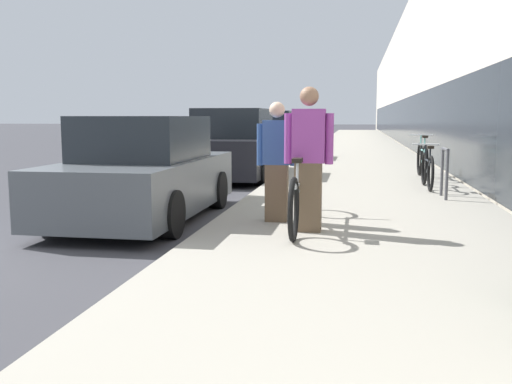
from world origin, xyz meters
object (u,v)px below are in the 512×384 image
Objects in this scene: bike_rack_hoop at (445,168)px; cruiser_bike_nearest at (427,170)px; parked_sedan_far at (269,138)px; parked_sedan_curbside at (145,173)px; cruiser_bike_middle at (422,160)px; person_rider at (309,159)px; vintage_roadster_curbside at (234,148)px; person_bystander at (277,162)px; tandem_bicycle at (302,195)px.

bike_rack_hoop reaches higher than cruiser_bike_nearest.
parked_sedan_curbside is at bearing -90.34° from parked_sedan_far.
cruiser_bike_middle is at bearing 90.04° from bike_rack_hoop.
vintage_roadster_curbside is (-2.34, 6.64, -0.23)m from person_rider.
bike_rack_hoop is (2.48, 2.63, -0.27)m from person_bystander.
parked_sedan_curbside reaches higher than bike_rack_hoop.
tandem_bicycle is 0.66× the size of vintage_roadster_curbside.
parked_sedan_curbside is 0.98× the size of vintage_roadster_curbside.
person_bystander is 0.37× the size of parked_sedan_far.
cruiser_bike_nearest is (2.36, 3.94, -0.42)m from person_bystander.
cruiser_bike_middle is 7.47m from parked_sedan_far.
bike_rack_hoop is (2.02, 3.22, -0.34)m from person_rider.
cruiser_bike_nearest is 9.09m from parked_sedan_far.
cruiser_bike_nearest is at bearing 64.38° from tandem_bicycle.
person_rider is 0.95× the size of cruiser_bike_middle.
cruiser_bike_middle is at bearing 86.55° from cruiser_bike_nearest.
tandem_bicycle is 0.59m from person_rider.
parked_sedan_far is (-2.38, 12.53, -0.22)m from person_rider.
parked_sedan_far is at bearing 99.15° from person_bystander.
cruiser_bike_middle is at bearing 50.60° from parked_sedan_curbside.
parked_sedan_curbside is (-1.99, 0.48, -0.23)m from person_bystander.
cruiser_bike_nearest is (-0.12, 1.31, -0.16)m from bike_rack_hoop.
person_rider is (0.10, -0.34, 0.48)m from tandem_bicycle.
parked_sedan_far is at bearing 118.14° from cruiser_bike_nearest.
parked_sedan_curbside is (-4.47, -5.44, 0.15)m from cruiser_bike_middle.
parked_sedan_curbside is (-4.47, -2.16, 0.04)m from bike_rack_hoop.
parked_sedan_far is (-4.28, 8.01, 0.28)m from cruiser_bike_nearest.
person_bystander is at bearing -133.30° from bike_rack_hoop.
person_bystander is (-0.46, 0.58, -0.08)m from person_rider.
tandem_bicycle is at bearing 106.99° from person_rider.
person_bystander is 2.06m from parked_sedan_curbside.
cruiser_bike_middle is at bearing 72.74° from person_rider.
person_rider is at bearing -51.77° from person_bystander.
bike_rack_hoop is at bearing 53.50° from tandem_bicycle.
tandem_bicycle is 1.56× the size of person_rider.
parked_sedan_far is at bearing 100.59° from tandem_bicycle.
cruiser_bike_nearest is at bearing 38.51° from parked_sedan_curbside.
bike_rack_hoop is 1.32m from cruiser_bike_nearest.
cruiser_bike_middle reaches higher than bike_rack_hoop.
bike_rack_hoop is 0.47× the size of cruiser_bike_middle.
bike_rack_hoop is at bearing 57.82° from person_rider.
tandem_bicycle reaches higher than bike_rack_hoop.
parked_sedan_curbside is at bearing -154.26° from bike_rack_hoop.
person_rider reaches higher than parked_sedan_far.
bike_rack_hoop is at bearing -38.09° from vintage_roadster_curbside.
tandem_bicycle is at bearing -17.02° from parked_sedan_curbside.
parked_sedan_far is (0.07, 11.47, 0.08)m from parked_sedan_curbside.
person_rider is 7.04m from vintage_roadster_curbside.
parked_sedan_far reaches higher than parked_sedan_curbside.
cruiser_bike_middle is 4.37m from vintage_roadster_curbside.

